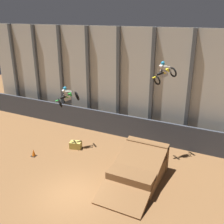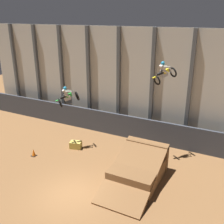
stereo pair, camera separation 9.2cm
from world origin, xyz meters
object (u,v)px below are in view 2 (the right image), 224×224
(traffic_cone_near_ramp, at_px, (34,153))
(hay_bale_trackside, at_px, (76,145))
(dirt_ramp, at_px, (139,168))
(rider_bike_right_air, at_px, (164,73))
(rider_bike_left_air, at_px, (68,97))

(traffic_cone_near_ramp, height_order, hay_bale_trackside, traffic_cone_near_ramp)
(dirt_ramp, xyz_separation_m, hay_bale_trackside, (-5.95, 1.51, -0.41))
(rider_bike_right_air, height_order, hay_bale_trackside, rider_bike_right_air)
(dirt_ramp, xyz_separation_m, rider_bike_right_air, (0.29, 3.48, 5.62))
(rider_bike_right_air, relative_size, hay_bale_trackside, 1.71)
(hay_bale_trackside, bearing_deg, traffic_cone_near_ramp, -130.91)
(rider_bike_right_air, distance_m, hay_bale_trackside, 8.91)
(rider_bike_left_air, bearing_deg, hay_bale_trackside, 31.70)
(dirt_ramp, distance_m, traffic_cone_near_ramp, 8.16)
(dirt_ramp, xyz_separation_m, traffic_cone_near_ramp, (-8.09, -0.96, -0.41))
(hay_bale_trackside, bearing_deg, rider_bike_left_air, 171.99)
(rider_bike_left_air, relative_size, hay_bale_trackside, 1.69)
(rider_bike_left_air, relative_size, traffic_cone_near_ramp, 2.99)
(rider_bike_left_air, distance_m, rider_bike_right_air, 7.38)
(rider_bike_right_air, height_order, traffic_cone_near_ramp, rider_bike_right_air)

